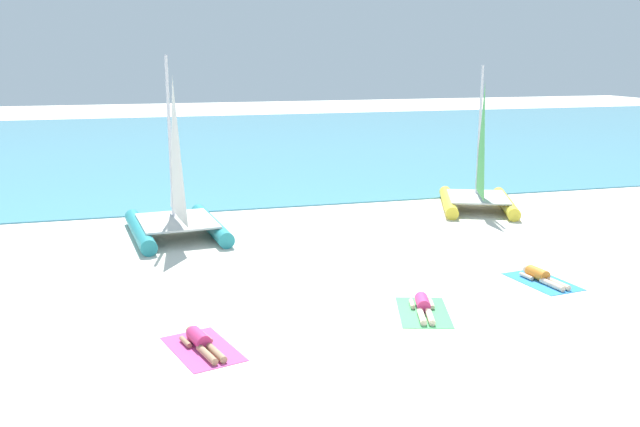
# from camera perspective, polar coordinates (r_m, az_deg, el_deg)

# --- Properties ---
(ground_plane) EXTENTS (120.00, 120.00, 0.00)m
(ground_plane) POSITION_cam_1_polar(r_m,az_deg,el_deg) (24.57, -3.04, -0.28)
(ground_plane) COLOR silver
(ocean_water) EXTENTS (120.00, 40.00, 0.05)m
(ocean_water) POSITION_cam_1_polar(r_m,az_deg,el_deg) (45.45, -9.00, 5.73)
(ocean_water) COLOR #4C9EB7
(ocean_water) RESTS_ON ground
(sailboat_teal) EXTENTS (3.13, 4.53, 5.60)m
(sailboat_teal) POSITION_cam_1_polar(r_m,az_deg,el_deg) (22.20, -11.73, 0.23)
(sailboat_teal) COLOR teal
(sailboat_teal) RESTS_ON ground
(sailboat_yellow) EXTENTS (3.87, 4.67, 5.22)m
(sailboat_yellow) POSITION_cam_1_polar(r_m,az_deg,el_deg) (26.24, 12.86, 2.00)
(sailboat_yellow) COLOR yellow
(sailboat_yellow) RESTS_ON ground
(towel_left) EXTENTS (1.56, 2.12, 0.01)m
(towel_left) POSITION_cam_1_polar(r_m,az_deg,el_deg) (13.99, -9.60, -10.91)
(towel_left) COLOR #D84C99
(towel_left) RESTS_ON ground
(sunbather_left) EXTENTS (0.79, 1.55, 0.30)m
(sunbather_left) POSITION_cam_1_polar(r_m,az_deg,el_deg) (14.00, -9.72, -10.34)
(sunbather_left) COLOR #D83372
(sunbather_left) RESTS_ON towel_left
(towel_middle) EXTENTS (1.61, 2.14, 0.01)m
(towel_middle) POSITION_cam_1_polar(r_m,az_deg,el_deg) (15.79, 8.49, -8.02)
(towel_middle) COLOR #4CB266
(towel_middle) RESTS_ON ground
(sunbather_middle) EXTENTS (0.83, 1.54, 0.30)m
(sunbather_middle) POSITION_cam_1_polar(r_m,az_deg,el_deg) (15.81, 8.47, -7.51)
(sunbather_middle) COLOR #D83372
(sunbather_middle) RESTS_ON towel_middle
(towel_right) EXTENTS (1.34, 2.03, 0.01)m
(towel_right) POSITION_cam_1_polar(r_m,az_deg,el_deg) (18.51, 17.80, -5.35)
(towel_right) COLOR #338CD8
(towel_right) RESTS_ON ground
(sunbather_right) EXTENTS (0.61, 1.57, 0.30)m
(sunbather_right) POSITION_cam_1_polar(r_m,az_deg,el_deg) (18.52, 17.69, -4.92)
(sunbather_right) COLOR orange
(sunbather_right) RESTS_ON towel_right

